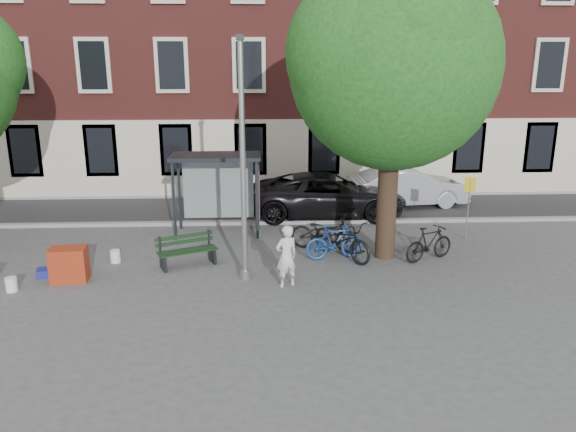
# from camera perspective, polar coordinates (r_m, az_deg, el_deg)

# --- Properties ---
(ground) EXTENTS (90.00, 90.00, 0.00)m
(ground) POSITION_cam_1_polar(r_m,az_deg,el_deg) (14.86, -4.35, -6.35)
(ground) COLOR #4C4C4F
(ground) RESTS_ON ground
(road) EXTENTS (40.00, 4.00, 0.01)m
(road) POSITION_cam_1_polar(r_m,az_deg,el_deg) (21.50, -3.83, 0.70)
(road) COLOR #28282B
(road) RESTS_ON ground
(curb_near) EXTENTS (40.00, 0.25, 0.12)m
(curb_near) POSITION_cam_1_polar(r_m,az_deg,el_deg) (19.56, -3.95, -0.66)
(curb_near) COLOR gray
(curb_near) RESTS_ON ground
(curb_far) EXTENTS (40.00, 0.25, 0.12)m
(curb_far) POSITION_cam_1_polar(r_m,az_deg,el_deg) (23.43, -3.74, 2.10)
(curb_far) COLOR gray
(curb_far) RESTS_ON ground
(building_row) EXTENTS (30.00, 8.00, 14.00)m
(building_row) POSITION_cam_1_polar(r_m,az_deg,el_deg) (26.80, -3.85, 18.77)
(building_row) COLOR brown
(building_row) RESTS_ON ground
(lamppost) EXTENTS (0.28, 0.35, 6.11)m
(lamppost) POSITION_cam_1_polar(r_m,az_deg,el_deg) (14.05, -4.59, 4.23)
(lamppost) COLOR #9EA0A3
(lamppost) RESTS_ON ground
(tree_right) EXTENTS (5.76, 5.60, 8.20)m
(tree_right) POSITION_cam_1_polar(r_m,az_deg,el_deg) (15.54, 10.88, 15.62)
(tree_right) COLOR black
(tree_right) RESTS_ON ground
(bus_shelter) EXTENTS (2.85, 1.45, 2.62)m
(bus_shelter) POSITION_cam_1_polar(r_m,az_deg,el_deg) (18.27, -6.03, 4.11)
(bus_shelter) COLOR #1E2328
(bus_shelter) RESTS_ON ground
(painter) EXTENTS (0.69, 0.60, 1.61)m
(painter) POSITION_cam_1_polar(r_m,az_deg,el_deg) (14.06, -0.16, -4.10)
(painter) COLOR silver
(painter) RESTS_ON ground
(bench) EXTENTS (1.70, 1.13, 0.84)m
(bench) POSITION_cam_1_polar(r_m,az_deg,el_deg) (15.84, -10.19, -3.64)
(bench) COLOR #1E2328
(bench) RESTS_ON ground
(bike_a) EXTENTS (2.21, 1.42, 1.10)m
(bike_a) POSITION_cam_1_polar(r_m,az_deg,el_deg) (16.81, 3.72, -1.69)
(bike_a) COLOR black
(bike_a) RESTS_ON ground
(bike_b) EXTENTS (1.76, 0.76, 1.03)m
(bike_b) POSITION_cam_1_polar(r_m,az_deg,el_deg) (16.11, 4.76, -2.63)
(bike_b) COLOR navy
(bike_b) RESTS_ON ground
(bike_c) EXTENTS (1.95, 2.22, 1.16)m
(bike_c) POSITION_cam_1_polar(r_m,az_deg,el_deg) (16.16, 5.51, -2.34)
(bike_c) COLOR black
(bike_c) RESTS_ON ground
(bike_d) EXTENTS (1.72, 1.18, 1.01)m
(bike_d) POSITION_cam_1_polar(r_m,az_deg,el_deg) (16.44, 14.15, -2.72)
(bike_d) COLOR black
(bike_d) RESTS_ON ground
(car_dark) EXTENTS (5.65, 2.64, 1.57)m
(car_dark) POSITION_cam_1_polar(r_m,az_deg,el_deg) (20.47, 4.07, 2.17)
(car_dark) COLOR black
(car_dark) RESTS_ON ground
(car_silver) EXTENTS (4.73, 2.12, 1.51)m
(car_silver) POSITION_cam_1_polar(r_m,az_deg,el_deg) (22.30, 12.01, 2.92)
(car_silver) COLOR #A4A6AC
(car_silver) RESTS_ON ground
(red_stand) EXTENTS (0.95, 0.67, 0.90)m
(red_stand) POSITION_cam_1_polar(r_m,az_deg,el_deg) (15.56, -21.35, -4.62)
(red_stand) COLOR #9A2E14
(red_stand) RESTS_ON ground
(blue_crate) EXTENTS (0.65, 0.55, 0.20)m
(blue_crate) POSITION_cam_1_polar(r_m,az_deg,el_deg) (16.27, -23.21, -5.26)
(blue_crate) COLOR navy
(blue_crate) RESTS_ON ground
(bucket_a) EXTENTS (0.33, 0.33, 0.36)m
(bucket_a) POSITION_cam_1_polar(r_m,az_deg,el_deg) (16.62, -17.14, -3.93)
(bucket_a) COLOR white
(bucket_a) RESTS_ON ground
(bucket_b) EXTENTS (0.37, 0.37, 0.36)m
(bucket_b) POSITION_cam_1_polar(r_m,az_deg,el_deg) (15.57, -26.29, -6.25)
(bucket_b) COLOR white
(bucket_b) RESTS_ON ground
(notice_sign) EXTENTS (0.34, 0.13, 2.01)m
(notice_sign) POSITION_cam_1_polar(r_m,az_deg,el_deg) (18.44, 17.95, 2.11)
(notice_sign) COLOR #9EA0A3
(notice_sign) RESTS_ON ground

